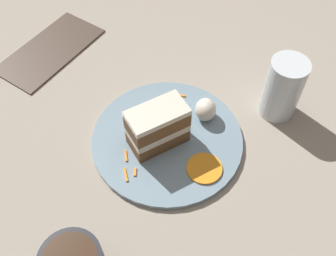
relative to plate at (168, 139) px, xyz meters
The scene contains 9 objects.
ground_plane 0.06m from the plate, behind, with size 6.00×6.00×0.00m, color #4C4742.
dining_table 0.05m from the plate, behind, with size 1.31×0.90×0.03m, color gray.
plate is the anchor object (origin of this frame).
cake_slice 0.05m from the plate, 112.80° to the left, with size 0.10×0.12×0.09m.
cream_dollop 0.09m from the plate, 55.90° to the right, with size 0.04×0.04×0.04m, color silver.
orange_garnish 0.10m from the plate, 135.66° to the right, with size 0.06×0.06×0.00m, color orange.
carrot_shreds_scatter 0.04m from the plate, 111.17° to the left, with size 0.20×0.12×0.00m.
drinking_glass 0.24m from the plate, 70.96° to the right, with size 0.07×0.07×0.13m.
menu_card 0.37m from the plate, 46.60° to the left, with size 0.12×0.24×0.00m, color #423328.
Camera 1 is at (-0.39, 0.00, 0.66)m, focal length 42.00 mm.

